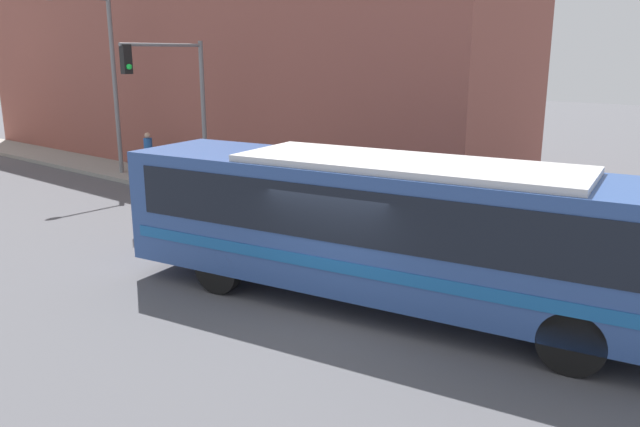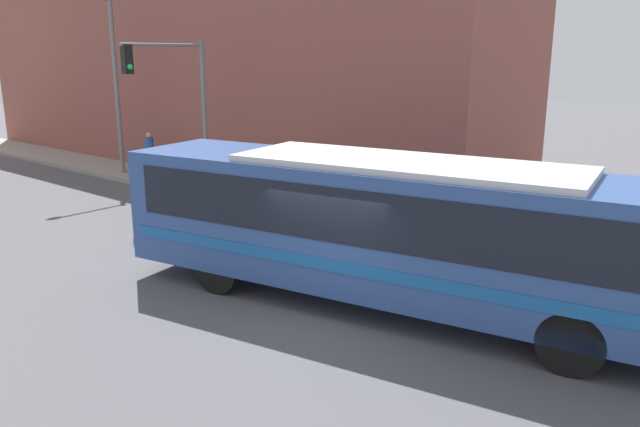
% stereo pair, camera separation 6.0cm
% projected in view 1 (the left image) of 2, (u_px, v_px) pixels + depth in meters
% --- Properties ---
extents(ground_plane, '(120.00, 120.00, 0.00)m').
position_uv_depth(ground_plane, '(343.00, 312.00, 12.56)').
color(ground_plane, '#515156').
extents(sidewalk, '(2.41, 70.00, 0.17)m').
position_uv_depth(sidewalk, '(80.00, 163.00, 29.19)').
color(sidewalk, gray).
rests_on(sidewalk, ground_plane).
extents(building_facade, '(6.00, 29.40, 10.29)m').
position_uv_depth(building_facade, '(205.00, 51.00, 28.39)').
color(building_facade, brown).
rests_on(building_facade, ground_plane).
extents(city_bus, '(4.66, 12.54, 3.06)m').
position_uv_depth(city_bus, '(404.00, 224.00, 12.26)').
color(city_bus, '#2D4C8C').
rests_on(city_bus, ground_plane).
extents(fire_hydrant, '(0.27, 0.36, 0.81)m').
position_uv_depth(fire_hydrant, '(332.00, 205.00, 18.95)').
color(fire_hydrant, red).
rests_on(fire_hydrant, sidewalk).
extents(traffic_light_pole, '(3.28, 0.35, 5.31)m').
position_uv_depth(traffic_light_pole, '(177.00, 91.00, 21.12)').
color(traffic_light_pole, slate).
rests_on(traffic_light_pole, sidewalk).
extents(parking_meter, '(0.14, 0.14, 1.20)m').
position_uv_depth(parking_meter, '(207.00, 170.00, 22.42)').
color(parking_meter, slate).
rests_on(parking_meter, sidewalk).
extents(street_lamp, '(2.83, 0.28, 7.06)m').
position_uv_depth(street_lamp, '(105.00, 70.00, 25.09)').
color(street_lamp, slate).
rests_on(street_lamp, sidewalk).
extents(pedestrian_near_corner, '(0.34, 0.34, 1.81)m').
position_uv_depth(pedestrian_near_corner, '(308.00, 181.00, 19.88)').
color(pedestrian_near_corner, '#47382D').
rests_on(pedestrian_near_corner, sidewalk).
extents(pedestrian_mid_block, '(0.34, 0.34, 1.80)m').
position_uv_depth(pedestrian_mid_block, '(149.00, 154.00, 25.33)').
color(pedestrian_mid_block, '#23283D').
rests_on(pedestrian_mid_block, sidewalk).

